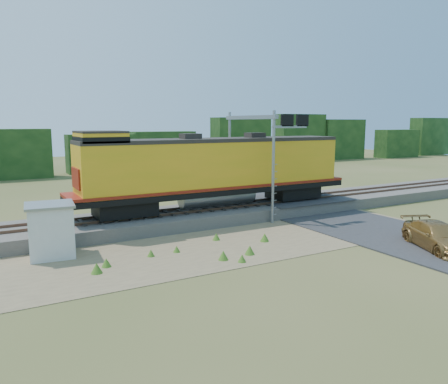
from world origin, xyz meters
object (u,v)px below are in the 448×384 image
shed (51,230)px  locomotive (214,169)px  signal_gantry (260,138)px  car (438,236)px

shed → locomotive: bearing=22.6°
locomotive → shed: 11.60m
shed → signal_gantry: (14.12, 2.71, 4.13)m
signal_gantry → locomotive: bearing=168.2°
shed → car: bearing=-20.6°
locomotive → shed: bearing=-162.7°
shed → signal_gantry: 14.96m
locomotive → signal_gantry: bearing=-11.8°
signal_gantry → car: 12.78m
car → signal_gantry: bearing=131.0°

